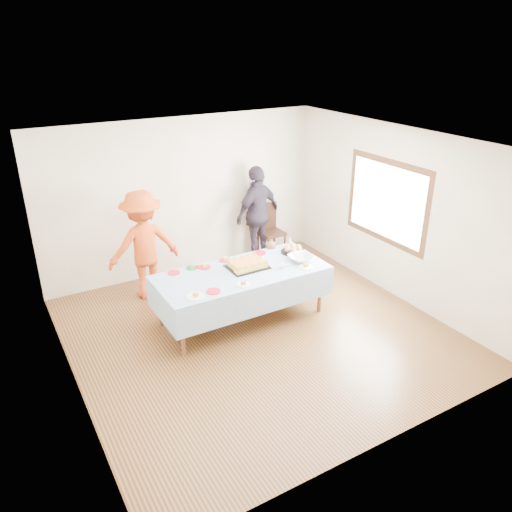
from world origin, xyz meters
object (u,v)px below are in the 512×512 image
(birthday_cake, at_px, (247,264))
(dining_chair, at_px, (269,227))
(party_table, at_px, (242,275))
(adult_left, at_px, (144,245))

(birthday_cake, relative_size, dining_chair, 0.58)
(party_table, relative_size, dining_chair, 2.51)
(dining_chair, bearing_deg, birthday_cake, -130.38)
(party_table, relative_size, birthday_cake, 4.33)
(dining_chair, bearing_deg, adult_left, -171.46)
(adult_left, bearing_deg, dining_chair, -170.66)
(party_table, distance_m, dining_chair, 2.45)
(birthday_cake, distance_m, dining_chair, 2.31)
(party_table, xyz_separation_m, dining_chair, (1.61, 1.84, -0.17))
(birthday_cake, height_order, adult_left, adult_left)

